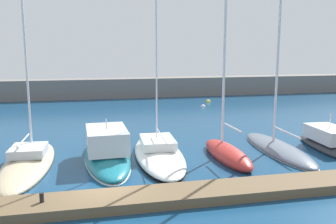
# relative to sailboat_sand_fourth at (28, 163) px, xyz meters

# --- Properties ---
(ground_plane) EXTENTS (120.00, 120.00, 0.00)m
(ground_plane) POSITION_rel_sailboat_sand_fourth_xyz_m (4.55, -5.84, -0.23)
(ground_plane) COLOR navy
(dock_pier) EXTENTS (41.55, 2.21, 0.50)m
(dock_pier) POSITION_rel_sailboat_sand_fourth_xyz_m (4.55, -7.10, 0.02)
(dock_pier) COLOR brown
(dock_pier) RESTS_ON ground_plane
(breakwater_seawall) EXTENTS (108.00, 3.13, 2.87)m
(breakwater_seawall) POSITION_rel_sailboat_sand_fourth_xyz_m (4.55, 31.45, 1.21)
(breakwater_seawall) COLOR slate
(breakwater_seawall) RESTS_ON ground_plane
(sailboat_sand_fourth) EXTENTS (3.43, 10.66, 17.54)m
(sailboat_sand_fourth) POSITION_rel_sailboat_sand_fourth_xyz_m (0.00, 0.00, 0.00)
(sailboat_sand_fourth) COLOR beige
(sailboat_sand_fourth) RESTS_ON ground_plane
(motorboat_teal_fifth) EXTENTS (3.27, 10.23, 3.21)m
(motorboat_teal_fifth) POSITION_rel_sailboat_sand_fourth_xyz_m (4.98, 0.31, 0.40)
(motorboat_teal_fifth) COLOR #19707F
(motorboat_teal_fifth) RESTS_ON ground_plane
(sailboat_white_sixth) EXTENTS (3.61, 10.46, 16.78)m
(sailboat_white_sixth) POSITION_rel_sailboat_sand_fourth_xyz_m (8.46, -0.02, 0.11)
(sailboat_white_sixth) COLOR white
(sailboat_white_sixth) RESTS_ON ground_plane
(sailboat_red_seventh) EXTENTS (2.00, 6.85, 11.38)m
(sailboat_red_seventh) POSITION_rel_sailboat_sand_fourth_xyz_m (12.96, -1.22, 0.20)
(sailboat_red_seventh) COLOR #B72D28
(sailboat_red_seventh) RESTS_ON ground_plane
(sailboat_slate_eighth) EXTENTS (2.81, 9.79, 18.83)m
(sailboat_slate_eighth) POSITION_rel_sailboat_sand_fourth_xyz_m (17.29, -0.20, 0.12)
(sailboat_slate_eighth) COLOR slate
(sailboat_slate_eighth) RESTS_ON ground_plane
(motorboat_charcoal_ninth) EXTENTS (3.03, 8.56, 2.86)m
(motorboat_charcoal_ninth) POSITION_rel_sailboat_sand_fourth_xyz_m (21.35, -0.86, 0.24)
(motorboat_charcoal_ninth) COLOR #2D2D33
(motorboat_charcoal_ninth) RESTS_ON ground_plane
(mooring_buoy_yellow) EXTENTS (0.67, 0.67, 0.67)m
(mooring_buoy_yellow) POSITION_rel_sailboat_sand_fourth_xyz_m (20.02, 23.87, -0.23)
(mooring_buoy_yellow) COLOR yellow
(mooring_buoy_yellow) RESTS_ON ground_plane
(mooring_buoy_white) EXTENTS (0.59, 0.59, 0.59)m
(mooring_buoy_white) POSITION_rel_sailboat_sand_fourth_xyz_m (18.07, 20.09, -0.23)
(mooring_buoy_white) COLOR white
(mooring_buoy_white) RESTS_ON ground_plane
(dock_bollard) EXTENTS (0.20, 0.20, 0.44)m
(dock_bollard) POSITION_rel_sailboat_sand_fourth_xyz_m (1.70, -7.10, 0.49)
(dock_bollard) COLOR black
(dock_bollard) RESTS_ON dock_pier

